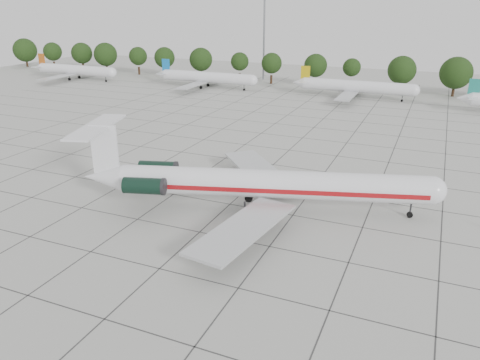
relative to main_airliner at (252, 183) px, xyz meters
The scene contains 8 objects.
ground 4.72m from the main_airliner, 169.95° to the left, with size 260.00×260.00×0.00m, color #B1B2AA.
apron_joints 16.24m from the main_airliner, 101.34° to the left, with size 170.00×170.00×0.02m, color #383838.
main_airliner is the anchor object (origin of this frame).
bg_airliner_a 110.74m from the main_airliner, 141.56° to the left, with size 28.24×27.20×7.40m.
bg_airliner_b 83.48m from the main_airliner, 120.57° to the left, with size 28.24×27.20×7.40m.
bg_airliner_c 73.19m from the main_airliner, 90.81° to the left, with size 28.24×27.20×7.40m.
tree_line 86.86m from the main_airliner, 99.82° to the left, with size 249.86×8.44×10.22m.
floodlight_mast 98.89m from the main_airliner, 109.69° to the left, with size 1.60×1.60×25.45m.
Camera 1 is at (21.67, -47.64, 23.41)m, focal length 35.00 mm.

